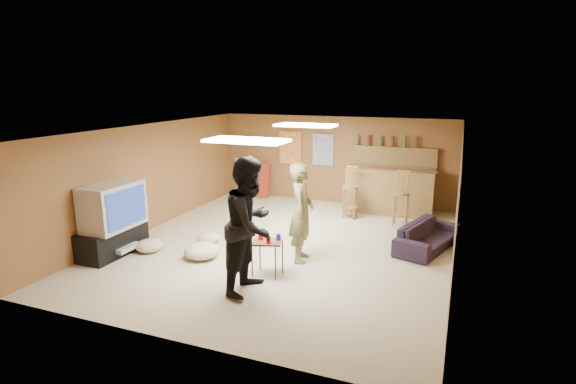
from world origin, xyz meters
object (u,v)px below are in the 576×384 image
(person_olive, at_px, (301,212))
(person_black, at_px, (251,225))
(tv_body, at_px, (113,206))
(tray_table, at_px, (267,258))
(bar_counter, at_px, (390,190))
(sofa, at_px, (428,236))

(person_olive, xyz_separation_m, person_black, (-0.30, -1.36, 0.14))
(tv_body, bearing_deg, person_olive, 16.56)
(person_olive, bearing_deg, tray_table, 148.66)
(bar_counter, bearing_deg, tray_table, -106.23)
(bar_counter, bearing_deg, tv_body, -133.00)
(sofa, relative_size, tray_table, 2.92)
(person_olive, xyz_separation_m, tray_table, (-0.29, -0.80, -0.57))
(tv_body, xyz_separation_m, person_olive, (3.19, 0.95, -0.04))
(person_black, bearing_deg, bar_counter, -12.41)
(tv_body, height_order, bar_counter, tv_body)
(bar_counter, xyz_separation_m, sofa, (1.05, -2.15, -0.31))
(tv_body, height_order, person_olive, person_olive)
(person_black, xyz_separation_m, sofa, (2.31, 2.71, -0.76))
(bar_counter, xyz_separation_m, tray_table, (-1.25, -4.30, -0.26))
(bar_counter, bearing_deg, person_black, -104.58)
(tv_body, height_order, sofa, tv_body)
(person_black, bearing_deg, sofa, -38.27)
(sofa, bearing_deg, tray_table, 150.81)
(person_black, xyz_separation_m, tray_table, (0.01, 0.56, -0.72))
(bar_counter, xyz_separation_m, person_olive, (-0.96, -3.50, 0.31))
(tv_body, xyz_separation_m, tray_table, (2.90, 0.15, -0.61))
(person_olive, xyz_separation_m, sofa, (2.01, 1.35, -0.61))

